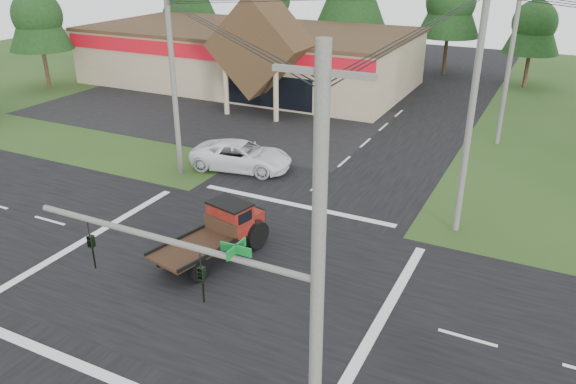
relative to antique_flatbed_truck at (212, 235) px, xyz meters
The scene contains 14 objects.
ground 1.55m from the antique_flatbed_truck, 37.01° to the right, with size 120.00×120.00×0.00m, color #234117.
road_ns 1.55m from the antique_flatbed_truck, 37.01° to the right, with size 12.00×120.00×0.02m, color black.
road_ew 1.54m from the antique_flatbed_truck, 37.01° to the right, with size 120.00×12.00×0.02m, color black.
parking_apron 22.62m from the antique_flatbed_truck, 125.62° to the left, with size 28.00×14.00×0.02m, color black.
cvs_building 32.57m from the antique_flatbed_truck, 117.19° to the left, with size 30.40×18.20×9.19m.
traffic_signal_mast 11.01m from the antique_flatbed_truck, 50.70° to the right, with size 8.12×0.24×7.00m.
utility_pole_nr 12.49m from the antique_flatbed_truck, 44.28° to the right, with size 2.00×0.30×11.00m.
utility_pole_nw 11.12m from the antique_flatbed_truck, 134.19° to the left, with size 2.00×0.30×10.50m.
utility_pole_ne 12.45m from the antique_flatbed_truck, 39.81° to the left, with size 2.00×0.30×11.50m.
utility_pole_n 23.58m from the antique_flatbed_truck, 67.53° to the left, with size 2.00×0.30×11.20m.
tree_row_e 40.64m from the antique_flatbed_truck, 77.34° to the left, with size 5.04×5.04×9.09m.
tree_side_w 37.11m from the antique_flatbed_truck, 148.14° to the left, with size 5.60×5.60×10.10m.
antique_flatbed_truck is the anchor object (origin of this frame).
white_pickup 10.48m from the antique_flatbed_truck, 114.06° to the left, with size 2.77×6.01×1.67m, color white.
Camera 1 is at (11.40, -16.75, 12.53)m, focal length 35.00 mm.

